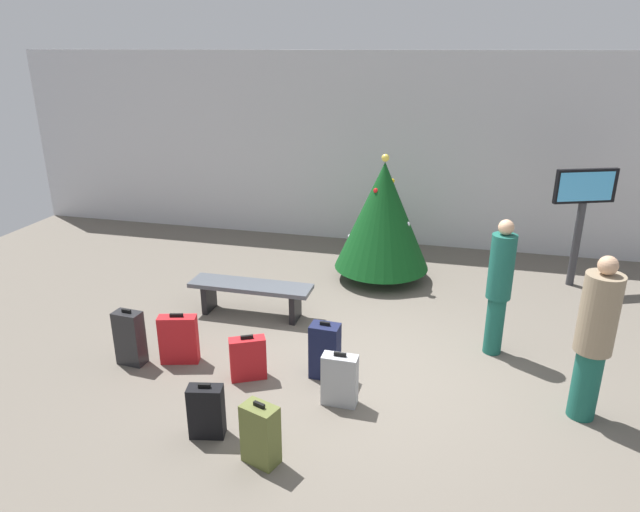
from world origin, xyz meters
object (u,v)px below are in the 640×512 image
at_px(suitcase_3, 260,434).
at_px(suitcase_6, 340,380).
at_px(flight_info_kiosk, 583,204).
at_px(traveller_1, 499,284).
at_px(suitcase_5, 179,339).
at_px(traveller_0, 595,336).
at_px(waiting_bench, 251,291).
at_px(suitcase_2, 248,358).
at_px(holiday_tree, 383,216).
at_px(suitcase_1, 206,411).
at_px(suitcase_0, 130,338).
at_px(suitcase_4, 325,351).

xyz_separation_m(suitcase_3, suitcase_6, (0.50, 1.06, -0.01)).
xyz_separation_m(flight_info_kiosk, traveller_1, (-1.29, -2.53, -0.41)).
xyz_separation_m(flight_info_kiosk, suitcase_5, (-4.96, -3.70, -1.03)).
distance_m(traveller_0, suitcase_6, 2.58).
relative_size(traveller_1, suitcase_3, 2.72).
relative_size(waiting_bench, suitcase_2, 3.15).
height_order(traveller_1, suitcase_5, traveller_1).
height_order(flight_info_kiosk, traveller_1, flight_info_kiosk).
height_order(holiday_tree, suitcase_1, holiday_tree).
height_order(traveller_1, suitcase_1, traveller_1).
bearing_deg(suitcase_3, suitcase_0, 149.10).
bearing_deg(suitcase_6, suitcase_4, 119.99).
bearing_deg(traveller_1, suitcase_0, -162.42).
relative_size(holiday_tree, suitcase_2, 3.74).
xyz_separation_m(holiday_tree, traveller_0, (2.55, -3.15, -0.15)).
height_order(flight_info_kiosk, suitcase_3, flight_info_kiosk).
xyz_separation_m(waiting_bench, suitcase_6, (1.67, -1.78, -0.08)).
relative_size(suitcase_3, suitcase_6, 1.03).
height_order(waiting_bench, suitcase_0, suitcase_0).
bearing_deg(suitcase_2, waiting_bench, 109.43).
bearing_deg(suitcase_1, suitcase_6, 36.05).
bearing_deg(holiday_tree, suitcase_0, -126.86).
xyz_separation_m(flight_info_kiosk, suitcase_1, (-4.05, -4.90, -1.06)).
height_order(suitcase_3, suitcase_4, suitcase_4).
height_order(holiday_tree, suitcase_2, holiday_tree).
height_order(flight_info_kiosk, suitcase_6, flight_info_kiosk).
xyz_separation_m(holiday_tree, flight_info_kiosk, (2.99, 0.51, 0.26)).
relative_size(traveller_0, suitcase_3, 2.78).
bearing_deg(suitcase_4, suitcase_2, -162.96).
distance_m(flight_info_kiosk, waiting_bench, 5.20).
height_order(traveller_0, suitcase_3, traveller_0).
bearing_deg(suitcase_5, suitcase_1, -52.69).
bearing_deg(traveller_1, flight_info_kiosk, 63.10).
distance_m(traveller_0, suitcase_4, 2.81).
bearing_deg(suitcase_1, suitcase_2, 88.83).
height_order(suitcase_0, suitcase_5, suitcase_0).
bearing_deg(holiday_tree, traveller_0, -51.00).
height_order(suitcase_2, suitcase_6, suitcase_6).
height_order(suitcase_0, suitcase_3, suitcase_0).
height_order(waiting_bench, suitcase_1, suitcase_1).
relative_size(suitcase_0, suitcase_3, 1.12).
bearing_deg(suitcase_1, flight_info_kiosk, 50.46).
height_order(waiting_bench, suitcase_3, suitcase_3).
bearing_deg(suitcase_6, holiday_tree, 91.37).
distance_m(traveller_1, suitcase_4, 2.25).
distance_m(suitcase_2, suitcase_5, 0.95).
relative_size(suitcase_0, suitcase_6, 1.15).
xyz_separation_m(traveller_0, suitcase_3, (-2.97, -1.47, -0.63)).
relative_size(traveller_0, suitcase_0, 2.48).
height_order(traveller_0, suitcase_2, traveller_0).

